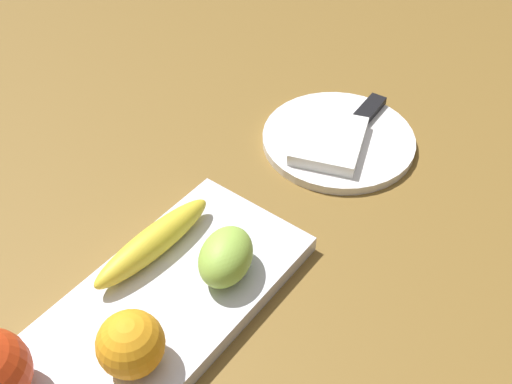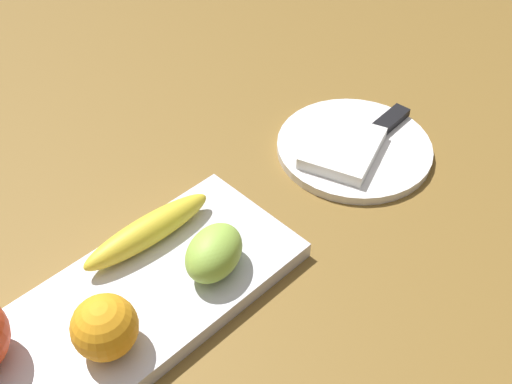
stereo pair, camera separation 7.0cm
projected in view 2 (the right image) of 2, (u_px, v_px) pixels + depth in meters
ground_plane at (136, 346)px, 0.61m from camera, size 2.40×2.40×0.00m
fruit_tray at (128, 308)px, 0.64m from camera, size 0.40×0.17×0.02m
banana at (148, 231)px, 0.68m from camera, size 0.17×0.04×0.03m
orange_near_apple at (105, 327)px, 0.57m from camera, size 0.07×0.07×0.07m
grape_bunch at (214, 253)px, 0.64m from camera, size 0.09×0.08×0.05m
dinner_plate at (354, 147)px, 0.83m from camera, size 0.22×0.22×0.01m
folded_napkin at (343, 148)px, 0.81m from camera, size 0.14×0.12×0.02m
knife at (380, 129)px, 0.85m from camera, size 0.18×0.03×0.01m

